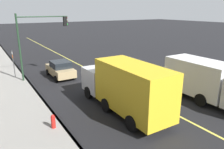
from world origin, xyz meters
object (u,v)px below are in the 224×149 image
Objects in this scene: truck_white at (209,81)px; street_sign_post at (13,63)px; car_green at (131,66)px; truck_yellow at (125,86)px; traffic_light_mast at (38,35)px; fire_hydrant at (53,123)px; car_tan at (60,69)px.

truck_white is 16.90m from street_sign_post.
car_green is 0.60× the size of truck_white.
street_sign_post is at bearing 24.21° from truck_yellow.
fire_hydrant is (-9.66, 1.92, -3.72)m from traffic_light_mast.
street_sign_post is at bearing 40.31° from truck_white.
traffic_light_mast is (9.78, 2.75, 2.46)m from truck_yellow.
car_tan is at bearing 68.22° from car_green.
street_sign_post is (1.30, 2.23, -2.56)m from traffic_light_mast.
truck_yellow reaches higher than fire_hydrant.
truck_yellow reaches higher than truck_white.
traffic_light_mast is 6.46× the size of fire_hydrant.
car_tan is 1.46× the size of street_sign_post.
truck_white is at bearing -100.24° from fire_hydrant.
car_tan is 0.59× the size of truck_white.
car_tan is 13.26m from truck_white.
fire_hydrant is at bearing 168.75° from traffic_light_mast.
fire_hydrant is (-6.69, 10.17, -0.29)m from car_green.
traffic_light_mast is (0.35, 1.69, 3.37)m from car_tan.
fire_hydrant is at bearing 158.81° from car_tan.
truck_white is at bearing -143.07° from traffic_light_mast.
car_tan is at bearing -21.19° from fire_hydrant.
car_green is 8.80m from truck_yellow.
truck_yellow is (1.80, 5.95, 0.17)m from truck_white.
truck_yellow is 8.33× the size of fire_hydrant.
car_green is 4.32× the size of fire_hydrant.
car_green is 11.34m from street_sign_post.
traffic_light_mast is at bearing 15.74° from truck_yellow.
truck_yellow is at bearing 73.12° from truck_white.
car_tan reaches higher than car_green.
truck_white reaches higher than fire_hydrant.
car_green is 7.06m from car_tan.
fire_hydrant is at bearing 123.37° from car_green.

